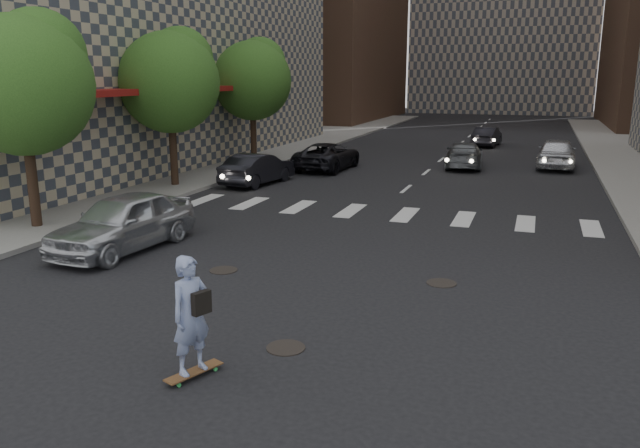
% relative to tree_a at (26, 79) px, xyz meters
% --- Properties ---
extents(ground, '(160.00, 160.00, 0.00)m').
position_rel_tree_a_xyz_m(ground, '(9.45, -3.14, -4.65)').
color(ground, black).
rests_on(ground, ground).
extents(sidewalk_left, '(13.00, 80.00, 0.15)m').
position_rel_tree_a_xyz_m(sidewalk_left, '(-5.05, 16.86, -4.57)').
color(sidewalk_left, gray).
rests_on(sidewalk_left, ground).
extents(tree_a, '(4.20, 4.20, 6.60)m').
position_rel_tree_a_xyz_m(tree_a, '(0.00, 0.00, 0.00)').
color(tree_a, '#382619').
rests_on(tree_a, sidewalk_left).
extents(tree_b, '(4.20, 4.20, 6.60)m').
position_rel_tree_a_xyz_m(tree_b, '(0.00, 8.00, 0.00)').
color(tree_b, '#382619').
rests_on(tree_b, sidewalk_left).
extents(tree_c, '(4.20, 4.20, 6.60)m').
position_rel_tree_a_xyz_m(tree_c, '(0.00, 16.00, 0.00)').
color(tree_c, '#382619').
rests_on(tree_c, sidewalk_left).
extents(manhole_a, '(0.70, 0.70, 0.02)m').
position_rel_tree_a_xyz_m(manhole_a, '(10.65, -5.64, -4.64)').
color(manhole_a, black).
rests_on(manhole_a, ground).
extents(manhole_b, '(0.70, 0.70, 0.02)m').
position_rel_tree_a_xyz_m(manhole_b, '(7.45, -1.94, -4.64)').
color(manhole_b, black).
rests_on(manhole_b, ground).
extents(manhole_c, '(0.70, 0.70, 0.02)m').
position_rel_tree_a_xyz_m(manhole_c, '(12.75, -1.14, -4.64)').
color(manhole_c, black).
rests_on(manhole_c, ground).
extents(skateboarder, '(0.70, 1.04, 2.04)m').
position_rel_tree_a_xyz_m(skateboarder, '(9.67, -7.14, -3.58)').
color(skateboarder, brown).
rests_on(skateboarder, ground).
extents(silver_sedan, '(2.31, 4.84, 1.60)m').
position_rel_tree_a_xyz_m(silver_sedan, '(3.95, -1.14, -3.85)').
color(silver_sedan, silver).
rests_on(silver_sedan, ground).
extents(traffic_car_a, '(2.03, 4.36, 1.38)m').
position_rel_tree_a_xyz_m(traffic_car_a, '(2.95, 9.86, -3.95)').
color(traffic_car_a, black).
rests_on(traffic_car_a, ground).
extents(traffic_car_b, '(2.23, 4.74, 1.34)m').
position_rel_tree_a_xyz_m(traffic_car_b, '(11.04, 18.12, -3.98)').
color(traffic_car_b, '#585C60').
rests_on(traffic_car_b, ground).
extents(traffic_car_c, '(2.48, 5.04, 1.37)m').
position_rel_tree_a_xyz_m(traffic_car_c, '(4.47, 15.12, -3.96)').
color(traffic_car_c, black).
rests_on(traffic_car_c, ground).
extents(traffic_car_d, '(2.07, 4.76, 1.60)m').
position_rel_tree_a_xyz_m(traffic_car_d, '(15.60, 19.49, -3.85)').
color(traffic_car_d, '#BABCC3').
rests_on(traffic_car_d, ground).
extents(traffic_car_e, '(1.80, 4.11, 1.31)m').
position_rel_tree_a_xyz_m(traffic_car_e, '(11.33, 28.86, -3.99)').
color(traffic_car_e, black).
rests_on(traffic_car_e, ground).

